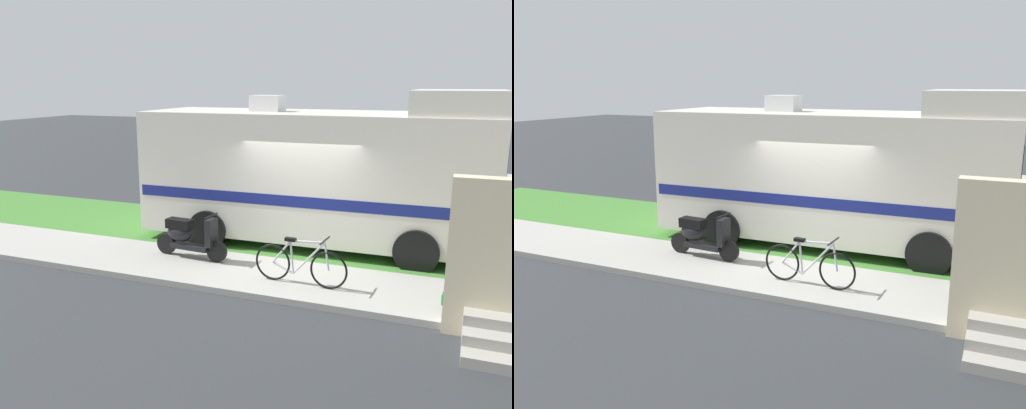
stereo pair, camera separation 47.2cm
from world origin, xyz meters
The scene contains 8 objects.
ground_plane centered at (0.00, 0.00, 0.00)m, with size 80.00×80.00×0.00m, color #2D3033.
sidewalk centered at (0.00, -1.20, 0.06)m, with size 24.00×2.00×0.12m.
grass_strip centered at (0.00, 1.50, 0.04)m, with size 24.00×3.40×0.08m.
motorhome_rv centered at (0.08, 1.45, 1.69)m, with size 7.82×2.82×3.56m.
scooter centered at (-2.09, -0.85, 0.58)m, with size 1.68×0.50×0.97m.
bicycle centered at (0.54, -1.47, 0.51)m, with size 1.76×0.52×0.90m.
porch_steps centered at (4.03, -2.29, 0.97)m, with size 2.00×1.26×2.40m.
bottle_green centered at (3.02, -1.48, 0.21)m, with size 0.06×0.06×0.22m.
Camera 2 is at (3.67, -10.12, 3.71)m, focal length 37.67 mm.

